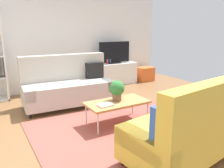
# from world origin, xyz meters

# --- Properties ---
(ground_plane) EXTENTS (7.68, 7.68, 0.00)m
(ground_plane) POSITION_xyz_m (0.00, 0.00, 0.00)
(ground_plane) COLOR brown
(wall_far) EXTENTS (6.40, 0.12, 2.90)m
(wall_far) POSITION_xyz_m (0.00, 2.80, 1.45)
(wall_far) COLOR white
(wall_far) RESTS_ON ground_plane
(area_rug) EXTENTS (2.90, 2.20, 0.01)m
(area_rug) POSITION_xyz_m (0.07, -0.28, 0.01)
(area_rug) COLOR #9E4C42
(area_rug) RESTS_ON ground_plane
(couch_beige) EXTENTS (1.94, 0.95, 1.10)m
(couch_beige) POSITION_xyz_m (-0.27, 1.33, 0.44)
(couch_beige) COLOR #B2ADA3
(couch_beige) RESTS_ON ground_plane
(couch_green) EXTENTS (1.99, 1.07, 1.10)m
(couch_green) POSITION_xyz_m (0.41, -1.51, 0.45)
(couch_green) COLOR gold
(couch_green) RESTS_ON ground_plane
(coffee_table) EXTENTS (1.10, 0.56, 0.42)m
(coffee_table) POSITION_xyz_m (0.12, -0.08, 0.39)
(coffee_table) COLOR #B7844C
(coffee_table) RESTS_ON ground_plane
(tv_console) EXTENTS (1.40, 0.44, 0.64)m
(tv_console) POSITION_xyz_m (1.58, 2.46, 0.32)
(tv_console) COLOR silver
(tv_console) RESTS_ON ground_plane
(tv) EXTENTS (1.00, 0.20, 0.64)m
(tv) POSITION_xyz_m (1.58, 2.44, 0.95)
(tv) COLOR black
(tv) RESTS_ON tv_console
(storage_trunk) EXTENTS (0.52, 0.40, 0.44)m
(storage_trunk) POSITION_xyz_m (2.68, 2.36, 0.22)
(storage_trunk) COLOR orange
(storage_trunk) RESTS_ON ground_plane
(potted_plant) EXTENTS (0.27, 0.27, 0.36)m
(potted_plant) POSITION_xyz_m (0.15, -0.02, 0.62)
(potted_plant) COLOR brown
(potted_plant) RESTS_ON coffee_table
(table_book_0) EXTENTS (0.25, 0.20, 0.03)m
(table_book_0) POSITION_xyz_m (-0.17, -0.18, 0.44)
(table_book_0) COLOR silver
(table_book_0) RESTS_ON coffee_table
(vase_0) EXTENTS (0.12, 0.12, 0.15)m
(vase_0) POSITION_xyz_m (1.00, 2.51, 0.72)
(vase_0) COLOR silver
(vase_0) RESTS_ON tv_console
(vase_1) EXTENTS (0.08, 0.08, 0.14)m
(vase_1) POSITION_xyz_m (1.18, 2.51, 0.71)
(vase_1) COLOR #33B29E
(vase_1) RESTS_ON tv_console
(bottle_0) EXTENTS (0.05, 0.05, 0.15)m
(bottle_0) POSITION_xyz_m (1.33, 2.42, 0.72)
(bottle_0) COLOR red
(bottle_0) RESTS_ON tv_console
(bottle_1) EXTENTS (0.04, 0.04, 0.15)m
(bottle_1) POSITION_xyz_m (1.42, 2.42, 0.71)
(bottle_1) COLOR #3359B2
(bottle_1) RESTS_ON tv_console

